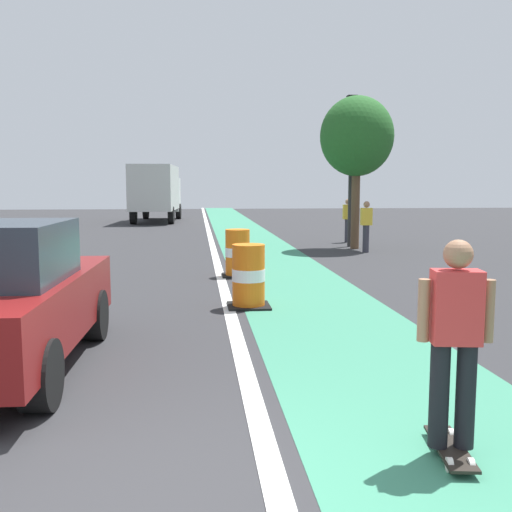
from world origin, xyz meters
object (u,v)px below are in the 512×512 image
skateboarder_on_lane (455,342)px  delivery_truck_down_block (157,190)px  pedestrian_waiting (348,219)px  traffic_light_corner (351,144)px  traffic_barrel_front (249,277)px  pedestrian_crossing (366,225)px  traffic_barrel_mid (238,253)px  street_tree_sidewalk (357,137)px

skateboarder_on_lane → delivery_truck_down_block: delivery_truck_down_block is taller
skateboarder_on_lane → pedestrian_waiting: 17.38m
traffic_light_corner → pedestrian_waiting: size_ratio=3.17×
skateboarder_on_lane → traffic_barrel_front: size_ratio=1.55×
skateboarder_on_lane → delivery_truck_down_block: bearing=98.0°
pedestrian_crossing → delivery_truck_down_block: bearing=114.3°
delivery_truck_down_block → pedestrian_waiting: 15.70m
delivery_truck_down_block → pedestrian_crossing: 18.51m
delivery_truck_down_block → traffic_barrel_mid: bearing=-81.3°
traffic_barrel_front → skateboarder_on_lane: bearing=-79.5°
traffic_barrel_front → street_tree_sidewalk: street_tree_sidewalk is taller
traffic_barrel_mid → pedestrian_crossing: pedestrian_crossing is taller
delivery_truck_down_block → traffic_light_corner: traffic_light_corner is taller
traffic_barrel_front → delivery_truck_down_block: size_ratio=0.14×
traffic_barrel_mid → traffic_light_corner: bearing=55.4°
skateboarder_on_lane → pedestrian_crossing: (3.35, 13.70, -0.05)m
street_tree_sidewalk → traffic_barrel_mid: bearing=-127.6°
delivery_truck_down_block → skateboarder_on_lane: bearing=-82.0°
traffic_barrel_mid → skateboarder_on_lane: bearing=-83.7°
traffic_barrel_mid → pedestrian_crossing: bearing=45.7°
traffic_light_corner → pedestrian_waiting: traffic_light_corner is taller
traffic_barrel_mid → delivery_truck_down_block: bearing=98.7°
traffic_barrel_front → traffic_barrel_mid: same height
skateboarder_on_lane → pedestrian_crossing: bearing=76.3°
traffic_light_corner → pedestrian_crossing: traffic_light_corner is taller
pedestrian_crossing → pedestrian_waiting: 3.32m
traffic_barrel_front → pedestrian_waiting: bearing=67.4°
traffic_barrel_front → street_tree_sidewalk: (4.36, 9.07, 3.14)m
delivery_truck_down_block → traffic_light_corner: (7.57, -15.06, 1.65)m
traffic_light_corner → delivery_truck_down_block: bearing=116.7°
skateboarder_on_lane → traffic_barrel_mid: size_ratio=1.55×
skateboarder_on_lane → pedestrian_crossing: size_ratio=1.05×
skateboarder_on_lane → street_tree_sidewalk: 15.42m
traffic_barrel_front → street_tree_sidewalk: 10.54m
delivery_truck_down_block → pedestrian_crossing: bearing=-65.7°
skateboarder_on_lane → pedestrian_waiting: (3.62, 17.00, -0.05)m
skateboarder_on_lane → delivery_truck_down_block: (-4.27, 30.54, 0.94)m
pedestrian_waiting → street_tree_sidewalk: bearing=-98.3°
traffic_barrel_mid → traffic_light_corner: traffic_light_corner is taller
pedestrian_crossing → traffic_barrel_mid: bearing=-134.3°
skateboarder_on_lane → pedestrian_crossing: 14.10m
traffic_barrel_mid → delivery_truck_down_block: (-3.26, 21.31, 1.31)m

